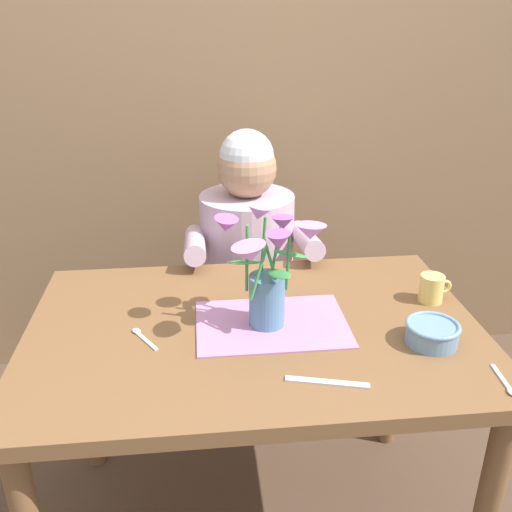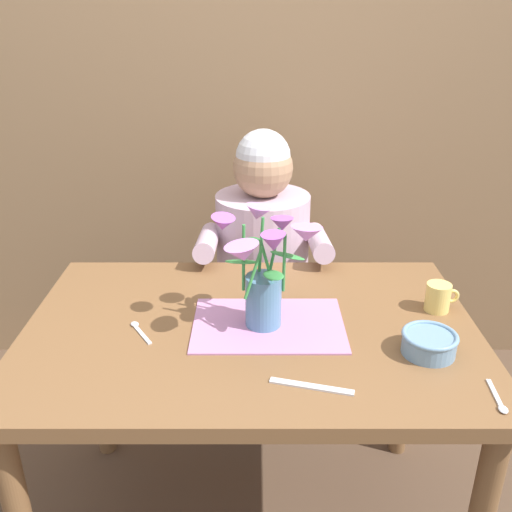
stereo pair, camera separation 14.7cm
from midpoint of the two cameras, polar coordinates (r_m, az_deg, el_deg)
wood_panel_backdrop at (r=2.36m, az=-4.84°, el=17.42°), size 4.00×0.10×2.50m
dining_table at (r=1.56m, az=-2.91°, el=-10.15°), size 1.20×0.80×0.74m
seated_person at (r=2.13m, az=-2.83°, el=-2.60°), size 0.45×0.47×1.14m
striped_placemat at (r=1.51m, az=-1.21°, el=-6.89°), size 0.40×0.28×0.00m
flower_vase at (r=1.43m, az=-1.74°, el=-1.44°), size 0.30×0.22×0.32m
ceramic_bowl at (r=1.47m, az=14.66°, el=-7.56°), size 0.14×0.14×0.06m
dinner_knife at (r=1.30m, az=3.93°, el=-12.71°), size 0.19×0.07×0.00m
coffee_cup at (r=1.66m, az=14.97°, el=-3.23°), size 0.09×0.07×0.08m
spoon_0 at (r=1.38m, az=21.23°, el=-12.15°), size 0.02×0.12×0.01m
spoon_1 at (r=1.50m, az=-14.32°, el=-7.91°), size 0.08×0.11×0.01m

